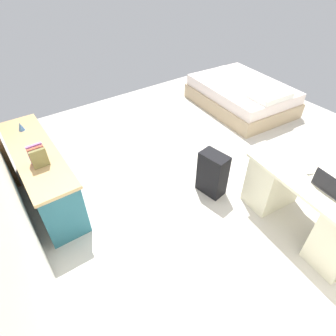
% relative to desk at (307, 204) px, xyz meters
% --- Properties ---
extents(ground_plane, '(6.11, 6.11, 0.00)m').
position_rel_desk_xyz_m(ground_plane, '(1.31, 0.09, -0.39)').
color(ground_plane, beige).
extents(desk, '(1.50, 0.81, 0.74)m').
position_rel_desk_xyz_m(desk, '(0.00, 0.00, 0.00)').
color(desk, beige).
rests_on(desk, ground_plane).
extents(credenza, '(1.80, 0.48, 0.74)m').
position_rel_desk_xyz_m(credenza, '(2.22, 2.27, -0.01)').
color(credenza, '#235B6B').
rests_on(credenza, ground_plane).
extents(bed, '(2.00, 1.54, 0.58)m').
position_rel_desk_xyz_m(bed, '(2.51, -1.63, -0.14)').
color(bed, tan).
rests_on(bed, ground_plane).
extents(suitcase_black, '(0.39, 0.28, 0.61)m').
position_rel_desk_xyz_m(suitcase_black, '(1.05, 0.46, -0.08)').
color(suitcase_black, black).
rests_on(suitcase_black, ground_plane).
extents(laptop, '(0.33, 0.25, 0.21)m').
position_rel_desk_xyz_m(laptop, '(-0.14, 0.04, 0.40)').
color(laptop, '#333338').
rests_on(laptop, desk).
extents(computer_mouse, '(0.07, 0.11, 0.03)m').
position_rel_desk_xyz_m(computer_mouse, '(0.12, -0.03, 0.37)').
color(computer_mouse, white).
rests_on(computer_mouse, desk).
extents(book_row, '(0.15, 0.17, 0.22)m').
position_rel_desk_xyz_m(book_row, '(1.93, 2.27, 0.46)').
color(book_row, olive).
rests_on(book_row, credenza).
extents(figurine_small, '(0.08, 0.08, 0.11)m').
position_rel_desk_xyz_m(figurine_small, '(2.76, 2.27, 0.41)').
color(figurine_small, '#4C7FBF').
rests_on(figurine_small, credenza).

